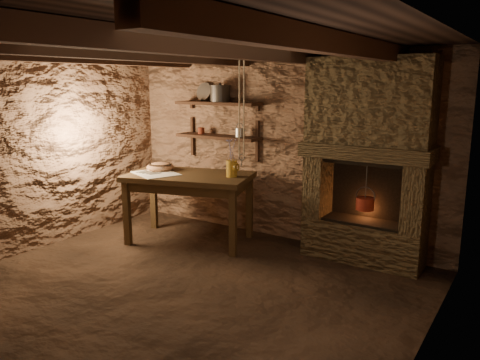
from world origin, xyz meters
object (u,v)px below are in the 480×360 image
Objects in this scene: iron_stockpot at (220,94)px; work_table at (190,205)px; stoneware_jug at (232,161)px; red_pot at (365,203)px; wooden_bowl at (160,167)px.

work_table is at bearing -93.69° from iron_stockpot.
stoneware_jug is 1.65m from red_pot.
work_table is 0.66m from wooden_bowl.
stoneware_jug is at bearing -167.01° from red_pot.
iron_stockpot reaches higher than red_pot.
work_table is 6.51× the size of iron_stockpot.
red_pot is at bearing -10.10° from stoneware_jug.
iron_stockpot is (0.53, 0.64, 0.94)m from wooden_bowl.
wooden_bowl is at bearing -168.74° from red_pot.
stoneware_jug is 1.77× the size of iron_stockpot.
wooden_bowl is 0.66× the size of red_pot.
work_table is 4.85× the size of wooden_bowl.
iron_stockpot is at bearing 69.67° from work_table.
wooden_bowl is 2.67m from red_pot.
red_pot reaches higher than work_table.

